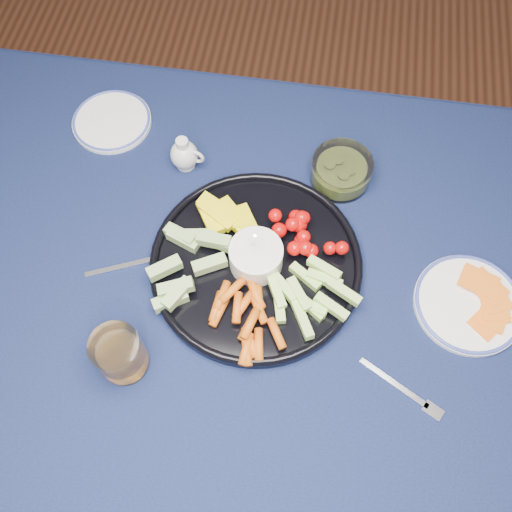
# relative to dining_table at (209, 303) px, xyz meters

# --- Properties ---
(dining_table) EXTENTS (1.67, 1.07, 0.75)m
(dining_table) POSITION_rel_dining_table_xyz_m (0.00, 0.00, 0.00)
(dining_table) COLOR #482C18
(dining_table) RESTS_ON ground
(crudite_platter) EXTENTS (0.41, 0.41, 0.13)m
(crudite_platter) POSITION_rel_dining_table_xyz_m (0.09, 0.05, 0.11)
(crudite_platter) COLOR black
(crudite_platter) RESTS_ON dining_table
(creamer_pitcher) EXTENTS (0.07, 0.06, 0.08)m
(creamer_pitcher) POSITION_rel_dining_table_xyz_m (-0.09, 0.27, 0.12)
(creamer_pitcher) COLOR silver
(creamer_pitcher) RESTS_ON dining_table
(pickle_bowl) EXTENTS (0.12, 0.12, 0.06)m
(pickle_bowl) POSITION_rel_dining_table_xyz_m (0.23, 0.28, 0.11)
(pickle_bowl) COLOR white
(pickle_bowl) RESTS_ON dining_table
(cheese_plate) EXTENTS (0.20, 0.20, 0.02)m
(cheese_plate) POSITION_rel_dining_table_xyz_m (0.49, 0.04, 0.10)
(cheese_plate) COLOR white
(cheese_plate) RESTS_ON dining_table
(juice_tumbler) EXTENTS (0.09, 0.09, 0.10)m
(juice_tumbler) POSITION_rel_dining_table_xyz_m (-0.11, -0.17, 0.13)
(juice_tumbler) COLOR white
(juice_tumbler) RESTS_ON dining_table
(fork_left) EXTENTS (0.16, 0.08, 0.00)m
(fork_left) POSITION_rel_dining_table_xyz_m (-0.14, 0.03, 0.09)
(fork_left) COLOR silver
(fork_left) RESTS_ON dining_table
(fork_right) EXTENTS (0.15, 0.09, 0.00)m
(fork_right) POSITION_rel_dining_table_xyz_m (0.39, -0.15, 0.09)
(fork_right) COLOR silver
(fork_right) RESTS_ON dining_table
(side_plate_extra) EXTENTS (0.17, 0.17, 0.01)m
(side_plate_extra) POSITION_rel_dining_table_xyz_m (-0.28, 0.35, 0.10)
(side_plate_extra) COLOR white
(side_plate_extra) RESTS_ON dining_table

